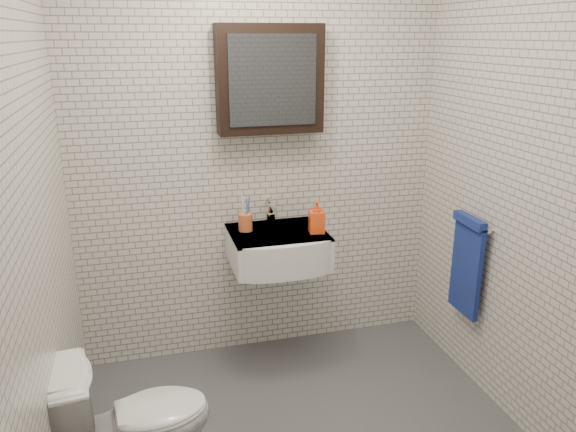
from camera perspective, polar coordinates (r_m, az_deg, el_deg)
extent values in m
cube|color=silver|center=(3.35, -2.91, 6.06)|extent=(2.20, 0.02, 2.50)
cube|color=silver|center=(1.56, 13.42, -8.92)|extent=(2.20, 0.02, 2.50)
cube|color=silver|center=(2.35, -24.35, -0.80)|extent=(0.02, 2.00, 2.50)
cube|color=silver|center=(2.93, 23.26, 2.85)|extent=(0.02, 2.00, 2.50)
cube|color=white|center=(3.30, -1.07, -3.21)|extent=(0.55, 0.45, 0.20)
cylinder|color=silver|center=(3.28, -1.17, -1.66)|extent=(0.31, 0.31, 0.02)
cylinder|color=silver|center=(3.28, -1.17, -1.53)|extent=(0.04, 0.04, 0.01)
cube|color=white|center=(3.26, -1.08, -1.66)|extent=(0.55, 0.45, 0.01)
cylinder|color=silver|center=(3.40, -1.77, -0.20)|extent=(0.06, 0.06, 0.06)
cylinder|color=silver|center=(3.39, -1.78, 0.76)|extent=(0.03, 0.03, 0.08)
cylinder|color=silver|center=(3.32, -1.54, 0.96)|extent=(0.02, 0.12, 0.02)
cube|color=silver|center=(3.40, -1.91, 1.79)|extent=(0.02, 0.09, 0.01)
cube|color=black|center=(3.23, -1.87, 13.69)|extent=(0.60, 0.14, 0.60)
cube|color=#3F444C|center=(3.16, -1.54, 13.59)|extent=(0.49, 0.01, 0.49)
cylinder|color=silver|center=(3.26, 18.34, -0.69)|extent=(0.02, 0.30, 0.02)
cylinder|color=silver|center=(3.37, 17.44, 0.02)|extent=(0.04, 0.02, 0.02)
cylinder|color=silver|center=(3.17, 19.90, -1.37)|extent=(0.04, 0.02, 0.02)
cube|color=#204192|center=(3.34, 17.67, -5.10)|extent=(0.03, 0.26, 0.54)
cube|color=#204192|center=(3.24, 17.99, -0.47)|extent=(0.05, 0.26, 0.05)
cylinder|color=#CC5E33|center=(3.27, -4.35, -0.64)|extent=(0.09, 0.09, 0.10)
cylinder|color=white|center=(3.24, -4.61, 0.39)|extent=(0.02, 0.03, 0.19)
cylinder|color=#3D5DC3|center=(3.25, -4.14, 0.27)|extent=(0.02, 0.02, 0.17)
cylinder|color=white|center=(3.26, -4.52, 0.62)|extent=(0.02, 0.04, 0.20)
cylinder|color=#3D5DC3|center=(3.26, -4.10, 0.46)|extent=(0.02, 0.04, 0.18)
imported|color=orange|center=(3.22, 2.94, -0.06)|extent=(0.10, 0.10, 0.19)
imported|color=white|center=(2.69, -15.18, -19.50)|extent=(0.69, 0.44, 0.66)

